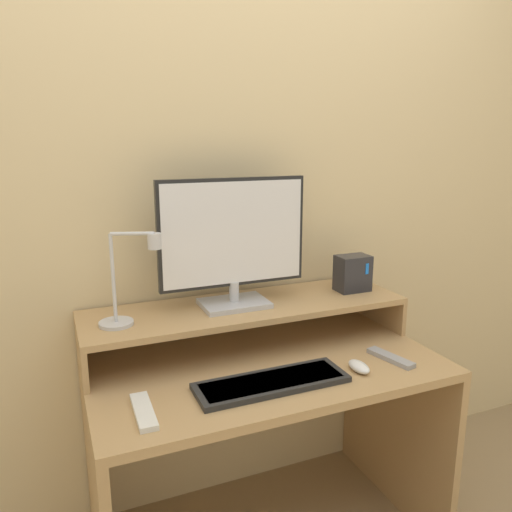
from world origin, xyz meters
name	(u,v)px	position (x,y,z in m)	size (l,w,h in m)	color
wall_back	(226,194)	(0.00, 0.71, 1.25)	(6.00, 0.05, 2.50)	beige
desk	(265,416)	(0.00, 0.34, 0.51)	(1.18, 0.68, 0.72)	tan
monitor_shelf	(247,310)	(0.00, 0.50, 0.85)	(1.18, 0.34, 0.15)	tan
monitor	(233,241)	(-0.05, 0.51, 1.11)	(0.54, 0.17, 0.46)	#BCBCC1
desk_lamp	(128,286)	(-0.42, 0.46, 1.00)	(0.21, 0.12, 0.31)	silver
router_dock	(353,273)	(0.45, 0.50, 0.94)	(0.13, 0.09, 0.14)	#28282D
keyboard	(272,382)	(-0.05, 0.17, 0.73)	(0.48, 0.16, 0.02)	#282828
mouse	(359,367)	(0.25, 0.15, 0.73)	(0.05, 0.10, 0.03)	white
remote_control	(144,411)	(-0.44, 0.16, 0.73)	(0.05, 0.20, 0.02)	white
remote_secondary	(391,358)	(0.40, 0.18, 0.73)	(0.08, 0.18, 0.02)	#99999E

